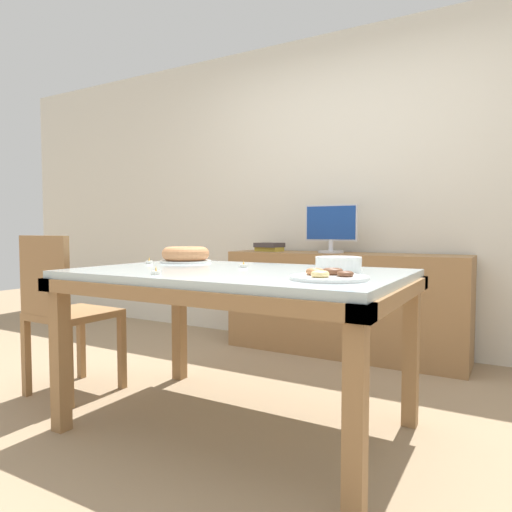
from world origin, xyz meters
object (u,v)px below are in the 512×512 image
object	(u,v)px
cake_chocolate_round	(186,255)
tealight_near_front	(244,265)
pastry_platter	(329,276)
computer_monitor	(331,229)
chair	(63,307)
plate_stack	(338,264)
tealight_right_edge	(149,262)
book_stack	(269,247)
tealight_near_cakes	(156,272)

from	to	relation	value
cake_chocolate_round	tealight_near_front	distance (m)	0.52
pastry_platter	computer_monitor	bearing A→B (deg)	110.18
chair	plate_stack	xyz separation A→B (m)	(1.57, 0.27, 0.29)
cake_chocolate_round	tealight_right_edge	xyz separation A→B (m)	(-0.12, -0.18, -0.04)
book_stack	cake_chocolate_round	bearing A→B (deg)	-85.20
computer_monitor	plate_stack	bearing A→B (deg)	-68.27
plate_stack	tealight_right_edge	world-z (taller)	plate_stack
tealight_near_front	book_stack	bearing A→B (deg)	113.11
cake_chocolate_round	plate_stack	distance (m)	1.02
tealight_near_cakes	book_stack	bearing A→B (deg)	103.75
plate_stack	pastry_platter	bearing A→B (deg)	-76.94
cake_chocolate_round	tealight_near_cakes	distance (m)	0.75
tealight_near_front	tealight_near_cakes	size ratio (longest dim) A/B	1.00
tealight_right_edge	chair	bearing A→B (deg)	-151.98
book_stack	tealight_near_cakes	world-z (taller)	book_stack
cake_chocolate_round	plate_stack	world-z (taller)	cake_chocolate_round
tealight_right_edge	tealight_near_cakes	xyz separation A→B (m)	(0.48, -0.48, 0.00)
chair	pastry_platter	distance (m)	1.67
book_stack	tealight_near_cakes	bearing A→B (deg)	-76.25
computer_monitor	cake_chocolate_round	size ratio (longest dim) A/B	1.40
computer_monitor	tealight_right_edge	bearing A→B (deg)	-111.36
cake_chocolate_round	pastry_platter	world-z (taller)	cake_chocolate_round
tealight_near_cakes	cake_chocolate_round	bearing A→B (deg)	118.85
computer_monitor	plate_stack	world-z (taller)	computer_monitor
plate_stack	tealight_near_front	distance (m)	0.51
computer_monitor	pastry_platter	world-z (taller)	computer_monitor
chair	tealight_near_cakes	bearing A→B (deg)	-14.42
tealight_right_edge	tealight_near_cakes	distance (m)	0.68
book_stack	tealight_near_cakes	size ratio (longest dim) A/B	5.83
tealight_near_front	tealight_right_edge	distance (m)	0.62
pastry_platter	tealight_near_front	world-z (taller)	pastry_platter
chair	computer_monitor	world-z (taller)	computer_monitor
plate_stack	chair	bearing A→B (deg)	-170.28
book_stack	plate_stack	xyz separation A→B (m)	(1.11, -1.41, -0.02)
tealight_near_front	plate_stack	bearing A→B (deg)	-0.22
plate_stack	computer_monitor	bearing A→B (deg)	111.73
pastry_platter	tealight_near_cakes	distance (m)	0.74
tealight_right_edge	book_stack	bearing A→B (deg)	89.44
cake_chocolate_round	plate_stack	bearing A→B (deg)	-8.58
cake_chocolate_round	tealight_right_edge	bearing A→B (deg)	-123.32
tealight_near_front	computer_monitor	bearing A→B (deg)	92.12
computer_monitor	tealight_near_cakes	distance (m)	1.93
pastry_platter	cake_chocolate_round	bearing A→B (deg)	156.34
chair	book_stack	world-z (taller)	chair
book_stack	pastry_platter	world-z (taller)	book_stack
pastry_platter	tealight_near_front	size ratio (longest dim) A/B	7.66
cake_chocolate_round	plate_stack	size ratio (longest dim) A/B	1.44
tealight_right_edge	tealight_near_front	bearing A→B (deg)	3.03
cake_chocolate_round	tealight_near_front	bearing A→B (deg)	-16.81
cake_chocolate_round	tealight_near_cakes	xyz separation A→B (m)	(0.36, -0.66, -0.04)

